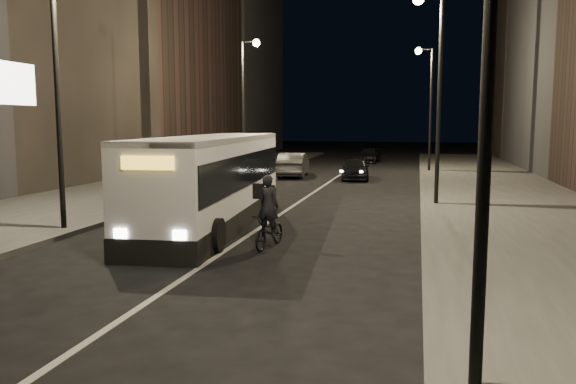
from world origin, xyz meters
The scene contains 13 objects.
ground centered at (0.00, 0.00, 0.00)m, with size 180.00×180.00×0.00m, color black.
sidewalk_right centered at (8.50, 14.00, 0.08)m, with size 7.00×70.00×0.16m, color #3A3A37.
sidewalk_left centered at (-8.50, 14.00, 0.08)m, with size 7.00×70.00×0.16m, color #3A3A37.
building_row_left centered at (-16.00, 28.50, 11.00)m, with size 8.00×61.00×22.00m, color black.
streetlight_right_mid centered at (5.33, 12.00, 5.36)m, with size 1.20×0.44×8.12m.
streetlight_right_far centered at (5.33, 28.00, 5.36)m, with size 1.20×0.44×8.12m.
streetlight_left_near centered at (-5.33, 4.00, 5.36)m, with size 1.20×0.44×8.12m.
streetlight_left_far centered at (-5.33, 22.00, 5.36)m, with size 1.20×0.44×8.12m.
city_bus centered at (-1.60, 6.26, 1.58)m, with size 3.20×10.92×2.91m.
cyclist_on_bicycle centered at (1.04, 3.37, 0.66)m, with size 0.85×1.80×1.99m.
car_near centered at (1.27, 22.19, 0.66)m, with size 1.56×3.88×1.32m, color black.
car_mid centered at (-2.68, 23.11, 0.75)m, with size 1.59×4.56×1.50m, color #2F2F32.
car_far centered at (0.80, 37.01, 0.60)m, with size 1.69×4.15×1.20m, color black.
Camera 1 is at (4.85, -10.84, 3.33)m, focal length 35.00 mm.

